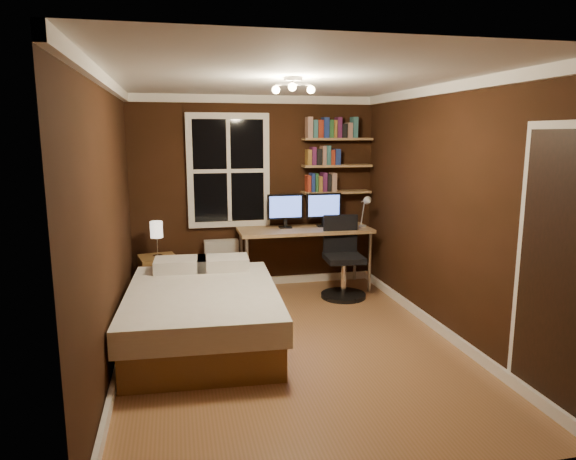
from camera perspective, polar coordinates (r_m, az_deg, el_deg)
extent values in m
plane|color=olive|center=(5.10, 0.26, -12.68)|extent=(4.20, 4.20, 0.00)
cube|color=black|center=(6.79, -3.65, 4.12)|extent=(3.20, 0.04, 2.50)
cube|color=black|center=(4.66, -19.29, 0.57)|extent=(0.04, 4.20, 2.50)
cube|color=black|center=(5.32, 17.32, 1.87)|extent=(0.04, 4.20, 2.50)
cube|color=white|center=(4.70, 0.28, 16.53)|extent=(3.20, 4.20, 0.02)
cube|color=white|center=(6.68, -6.62, 6.55)|extent=(1.06, 0.06, 1.46)
cube|color=#9D754C|center=(6.92, 5.40, 4.22)|extent=(0.92, 0.22, 0.03)
cube|color=#9D754C|center=(6.89, 5.45, 7.11)|extent=(0.92, 0.22, 0.03)
cube|color=#9D754C|center=(6.88, 5.50, 10.03)|extent=(0.92, 0.22, 0.03)
cube|color=brown|center=(5.17, -9.39, -10.63)|extent=(1.45, 1.99, 0.31)
cube|color=silver|center=(5.08, -9.48, -7.79)|extent=(1.53, 2.06, 0.23)
cube|color=white|center=(5.76, -11.86, -3.78)|extent=(0.58, 0.41, 0.13)
cube|color=white|center=(5.75, -7.25, -3.64)|extent=(0.58, 0.41, 0.13)
cube|color=brown|center=(6.55, -14.17, -5.16)|extent=(0.51, 0.51, 0.54)
cube|color=silver|center=(6.78, -7.37, -3.86)|extent=(0.44, 0.15, 0.66)
cube|color=#9D754C|center=(6.64, 1.88, 0.00)|extent=(1.71, 0.64, 0.04)
cylinder|color=beige|center=(6.31, -4.56, -4.38)|extent=(0.04, 0.04, 0.77)
cylinder|color=beige|center=(6.71, 9.08, -3.58)|extent=(0.04, 0.04, 0.77)
cylinder|color=beige|center=(6.85, -5.21, -3.18)|extent=(0.04, 0.04, 0.77)
cylinder|color=beige|center=(7.22, 7.45, -2.52)|extent=(0.04, 0.04, 0.77)
cylinder|color=black|center=(6.52, 6.16, -7.22)|extent=(0.56, 0.56, 0.05)
cylinder|color=silver|center=(6.45, 6.20, -5.26)|extent=(0.06, 0.06, 0.42)
cube|color=black|center=(6.39, 6.24, -3.15)|extent=(0.48, 0.48, 0.07)
cube|color=black|center=(6.52, 5.83, -0.39)|extent=(0.44, 0.08, 0.48)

